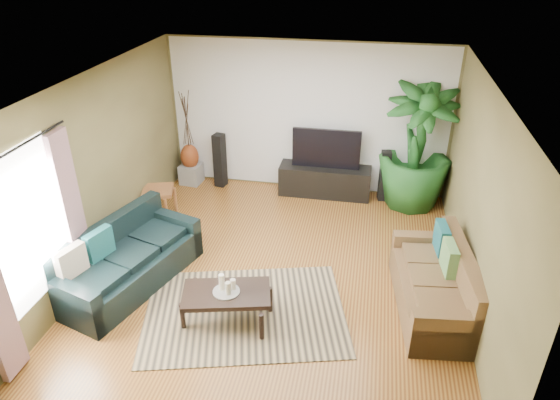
% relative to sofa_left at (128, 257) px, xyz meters
% --- Properties ---
extents(floor, '(5.50, 5.50, 0.00)m').
position_rel_sofa_left_xyz_m(floor, '(1.92, 0.62, -0.42)').
color(floor, '#966327').
rests_on(floor, ground).
extents(ceiling, '(5.50, 5.50, 0.00)m').
position_rel_sofa_left_xyz_m(ceiling, '(1.92, 0.62, 2.28)').
color(ceiling, white).
rests_on(ceiling, ground).
extents(wall_back, '(5.00, 0.00, 5.00)m').
position_rel_sofa_left_xyz_m(wall_back, '(1.92, 3.37, 0.93)').
color(wall_back, olive).
rests_on(wall_back, ground).
extents(wall_front, '(5.00, 0.00, 5.00)m').
position_rel_sofa_left_xyz_m(wall_front, '(1.92, -2.13, 0.93)').
color(wall_front, olive).
rests_on(wall_front, ground).
extents(wall_left, '(0.00, 5.50, 5.50)m').
position_rel_sofa_left_xyz_m(wall_left, '(-0.58, 0.62, 0.92)').
color(wall_left, olive).
rests_on(wall_left, ground).
extents(wall_right, '(0.00, 5.50, 5.50)m').
position_rel_sofa_left_xyz_m(wall_right, '(4.42, 0.62, 0.92)').
color(wall_right, olive).
rests_on(wall_right, ground).
extents(backwall_panel, '(4.90, 0.00, 4.90)m').
position_rel_sofa_left_xyz_m(backwall_panel, '(1.92, 3.36, 0.93)').
color(backwall_panel, white).
rests_on(backwall_panel, ground).
extents(window_pane, '(0.00, 1.80, 1.80)m').
position_rel_sofa_left_xyz_m(window_pane, '(-0.56, -0.98, 0.97)').
color(window_pane, white).
rests_on(window_pane, ground).
extents(curtain_far, '(0.08, 0.35, 2.20)m').
position_rel_sofa_left_xyz_m(curtain_far, '(-0.51, -0.23, 0.72)').
color(curtain_far, gray).
rests_on(curtain_far, ground).
extents(curtain_rod, '(0.03, 1.90, 0.03)m').
position_rel_sofa_left_xyz_m(curtain_rod, '(-0.51, -0.98, 1.87)').
color(curtain_rod, black).
rests_on(curtain_rod, ground).
extents(sofa_left, '(1.48, 2.25, 0.85)m').
position_rel_sofa_left_xyz_m(sofa_left, '(0.00, 0.00, 0.00)').
color(sofa_left, black).
rests_on(sofa_left, floor).
extents(sofa_right, '(1.02, 1.89, 0.85)m').
position_rel_sofa_left_xyz_m(sofa_right, '(3.98, 0.23, 0.00)').
color(sofa_right, brown).
rests_on(sofa_right, floor).
extents(area_rug, '(2.88, 2.36, 0.01)m').
position_rel_sofa_left_xyz_m(area_rug, '(1.68, -0.30, -0.42)').
color(area_rug, '#9C875C').
rests_on(area_rug, floor).
extents(coffee_table, '(1.16, 0.81, 0.43)m').
position_rel_sofa_left_xyz_m(coffee_table, '(1.51, -0.47, -0.21)').
color(coffee_table, black).
rests_on(coffee_table, floor).
extents(candle_tray, '(0.33, 0.33, 0.01)m').
position_rel_sofa_left_xyz_m(candle_tray, '(1.51, -0.47, 0.01)').
color(candle_tray, gray).
rests_on(candle_tray, coffee_table).
extents(candle_tall, '(0.07, 0.07, 0.21)m').
position_rel_sofa_left_xyz_m(candle_tall, '(1.45, -0.44, 0.13)').
color(candle_tall, white).
rests_on(candle_tall, candle_tray).
extents(candle_mid, '(0.07, 0.07, 0.16)m').
position_rel_sofa_left_xyz_m(candle_mid, '(1.55, -0.51, 0.10)').
color(candle_mid, beige).
rests_on(candle_mid, candle_tray).
extents(candle_short, '(0.07, 0.07, 0.13)m').
position_rel_sofa_left_xyz_m(candle_short, '(1.58, -0.41, 0.09)').
color(candle_short, beige).
rests_on(candle_short, candle_tray).
extents(tv_stand, '(1.64, 0.50, 0.54)m').
position_rel_sofa_left_xyz_m(tv_stand, '(2.30, 3.12, -0.15)').
color(tv_stand, black).
rests_on(tv_stand, floor).
extents(television, '(1.20, 0.07, 0.71)m').
position_rel_sofa_left_xyz_m(television, '(2.30, 3.12, 0.47)').
color(television, black).
rests_on(television, tv_stand).
extents(speaker_left, '(0.22, 0.24, 1.02)m').
position_rel_sofa_left_xyz_m(speaker_left, '(0.33, 3.12, 0.09)').
color(speaker_left, black).
rests_on(speaker_left, floor).
extents(speaker_right, '(0.19, 0.20, 0.93)m').
position_rel_sofa_left_xyz_m(speaker_right, '(3.35, 3.12, 0.04)').
color(speaker_right, black).
rests_on(speaker_right, floor).
extents(potted_plant, '(1.27, 1.27, 2.17)m').
position_rel_sofa_left_xyz_m(potted_plant, '(3.82, 3.04, 0.66)').
color(potted_plant, '#1B521D').
rests_on(potted_plant, floor).
extents(plant_pot, '(0.40, 0.40, 0.31)m').
position_rel_sofa_left_xyz_m(plant_pot, '(3.82, 3.04, -0.27)').
color(plant_pot, black).
rests_on(plant_pot, floor).
extents(pedestal, '(0.41, 0.41, 0.37)m').
position_rel_sofa_left_xyz_m(pedestal, '(-0.25, 3.12, -0.24)').
color(pedestal, '#989895').
rests_on(pedestal, floor).
extents(vase, '(0.34, 0.34, 0.47)m').
position_rel_sofa_left_xyz_m(vase, '(-0.25, 3.12, 0.11)').
color(vase, brown).
rests_on(vase, pedestal).
extents(side_table, '(0.60, 0.60, 0.51)m').
position_rel_sofa_left_xyz_m(side_table, '(-0.33, 1.79, -0.17)').
color(side_table, brown).
rests_on(side_table, floor).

